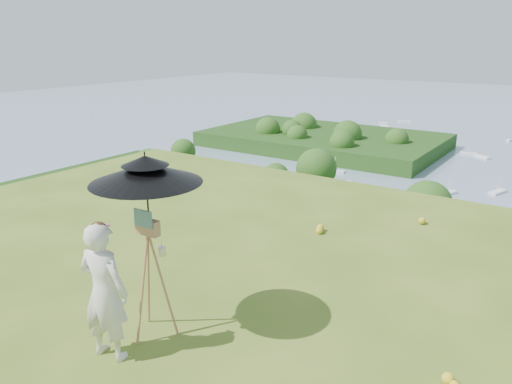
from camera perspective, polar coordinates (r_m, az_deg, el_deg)
The scene contains 8 objects.
ground at distance 7.29m, azimuth -11.91°, elevation -11.52°, with size 14.00×14.00×0.00m, color #4E691E.
peninsula at distance 181.10m, azimuth 7.74°, elevation 6.71°, with size 90.00×60.00×12.00m, color #193C10, non-canonical shape.
slope_trees at distance 43.70m, azimuth 25.13°, elevation -9.55°, with size 110.00×50.00×6.00m, color #264D17, non-canonical shape.
wildflowers at distance 7.41m, azimuth -10.53°, elevation -10.39°, with size 10.00×10.50×0.12m, color yellow, non-canonical shape.
painter at distance 5.79m, azimuth -16.95°, elevation -10.83°, with size 0.59×0.39×1.62m, color silver.
field_easel at distance 6.08m, azimuth -11.94°, elevation -9.07°, with size 0.61×0.61×1.61m, color #AA7447, non-canonical shape.
sun_umbrella at distance 5.73m, azimuth -12.35°, elevation -0.04°, with size 1.27×1.27×0.94m, color black, non-canonical shape.
painter_cap at distance 5.48m, azimuth -17.64°, elevation -3.75°, with size 0.19×0.23×0.10m, color #C36B7C, non-canonical shape.
Camera 1 is at (4.75, -4.32, 3.46)m, focal length 35.00 mm.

